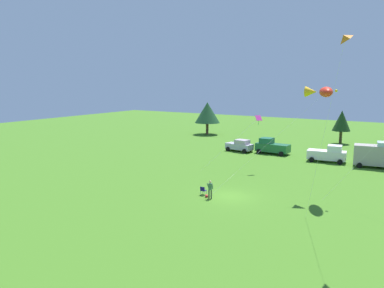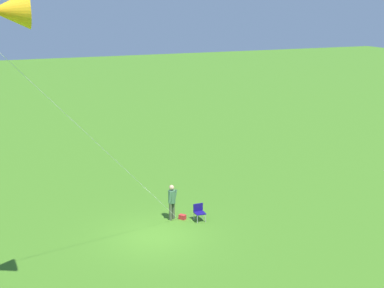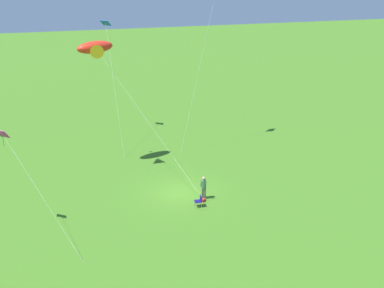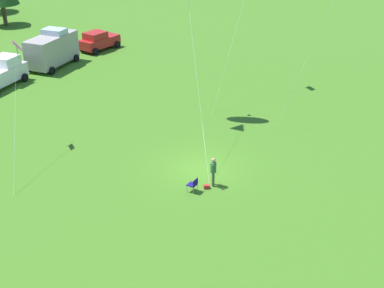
{
  "view_description": "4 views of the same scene",
  "coord_description": "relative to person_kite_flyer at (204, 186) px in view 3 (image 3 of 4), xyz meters",
  "views": [
    {
      "loc": [
        14.96,
        -31.09,
        10.83
      ],
      "look_at": [
        -4.01,
        -0.48,
        4.81
      ],
      "focal_mm": 35.0,
      "sensor_mm": 36.0,
      "label": 1
    },
    {
      "loc": [
        6.97,
        20.85,
        10.13
      ],
      "look_at": [
        -2.36,
        -1.36,
        3.68
      ],
      "focal_mm": 50.0,
      "sensor_mm": 36.0,
      "label": 2
    },
    {
      "loc": [
        -35.3,
        7.97,
        17.77
      ],
      "look_at": [
        -4.0,
        0.05,
        5.4
      ],
      "focal_mm": 50.0,
      "sensor_mm": 36.0,
      "label": 3
    },
    {
      "loc": [
        -24.76,
        -13.05,
        15.78
      ],
      "look_at": [
        -1.89,
        -0.43,
        2.59
      ],
      "focal_mm": 50.0,
      "sensor_mm": 36.0,
      "label": 4
    }
  ],
  "objects": [
    {
      "name": "ground_plane",
      "position": [
        1.38,
        1.5,
        -1.02
      ],
      "size": [
        160.0,
        160.0,
        0.0
      ],
      "primitive_type": "plane",
      "color": "#41761F"
    },
    {
      "name": "person_kite_flyer",
      "position": [
        0.0,
        0.0,
        0.0
      ],
      "size": [
        0.57,
        0.47,
        1.74
      ],
      "rotation": [
        0.0,
        0.0,
        2.1
      ],
      "color": "#49553B",
      "rests_on": "ground"
    },
    {
      "name": "folding_chair",
      "position": [
        -1.14,
        0.64,
        -0.53
      ],
      "size": [
        0.49,
        0.49,
        0.82
      ],
      "rotation": [
        0.0,
        0.0,
        1.54
      ],
      "color": "navy",
      "rests_on": "ground"
    },
    {
      "name": "backpack_on_grass",
      "position": [
        -0.47,
        0.16,
        -0.91
      ],
      "size": [
        0.37,
        0.39,
        0.22
      ],
      "primitive_type": "cube",
      "rotation": [
        0.0,
        0.0,
        5.36
      ],
      "color": "red",
      "rests_on": "ground"
    },
    {
      "name": "kite_large_fish",
      "position": [
        8.17,
        6.59,
        8.87
      ],
      "size": [
        9.88,
        8.17,
        10.4
      ],
      "color": "red",
      "rests_on": "ground"
    },
    {
      "name": "kite_diamond_blue",
      "position": [
        16.53,
        4.9,
        9.1
      ],
      "size": [
        8.32,
        1.09,
        10.83
      ],
      "color": "blue",
      "rests_on": "ground"
    },
    {
      "name": "kite_diamond_rainbow",
      "position": [
        -0.87,
        13.12,
        5.19
      ],
      "size": [
        6.15,
        4.7,
        6.77
      ],
      "color": "#D1309C",
      "rests_on": "ground"
    }
  ]
}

